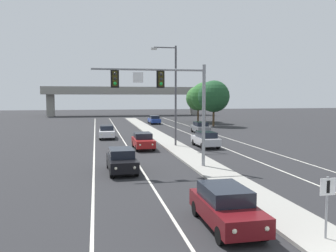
{
  "coord_description": "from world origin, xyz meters",
  "views": [
    {
      "loc": [
        -7.78,
        -7.89,
        5.12
      ],
      "look_at": [
        -3.2,
        14.29,
        3.2
      ],
      "focal_mm": 37.38,
      "sensor_mm": 36.0,
      "label": 1
    }
  ],
  "objects_px": {
    "car_receding_silver": "(206,139)",
    "car_receding_grey": "(200,127)",
    "car_oncoming_red": "(143,141)",
    "tree_far_right_a": "(214,96)",
    "car_oncoming_darkred": "(226,206)",
    "tree_far_right_c": "(205,96)",
    "car_receding_blue": "(154,120)",
    "street_lamp_median": "(174,90)",
    "car_oncoming_white": "(107,132)",
    "tree_far_right_b": "(198,98)",
    "car_oncoming_black": "(122,160)",
    "median_sign_post": "(327,198)",
    "overhead_signal_mast": "(169,93)"
  },
  "relations": [
    {
      "from": "car_oncoming_red",
      "to": "tree_far_right_a",
      "type": "bearing_deg",
      "value": 56.86
    },
    {
      "from": "tree_far_right_a",
      "to": "tree_far_right_b",
      "type": "bearing_deg",
      "value": 86.22
    },
    {
      "from": "car_oncoming_black",
      "to": "tree_far_right_c",
      "type": "bearing_deg",
      "value": 65.1
    },
    {
      "from": "car_oncoming_red",
      "to": "car_oncoming_white",
      "type": "height_order",
      "value": "same"
    },
    {
      "from": "car_oncoming_red",
      "to": "car_receding_silver",
      "type": "xyz_separation_m",
      "value": [
        6.38,
        -0.04,
        0.0
      ]
    },
    {
      "from": "car_oncoming_white",
      "to": "car_receding_blue",
      "type": "bearing_deg",
      "value": 66.08
    },
    {
      "from": "car_oncoming_darkred",
      "to": "tree_far_right_a",
      "type": "xyz_separation_m",
      "value": [
        14.88,
        44.51,
        4.32
      ]
    },
    {
      "from": "tree_far_right_c",
      "to": "tree_far_right_a",
      "type": "height_order",
      "value": "tree_far_right_a"
    },
    {
      "from": "street_lamp_median",
      "to": "tree_far_right_c",
      "type": "bearing_deg",
      "value": 66.7
    },
    {
      "from": "street_lamp_median",
      "to": "car_oncoming_red",
      "type": "height_order",
      "value": "street_lamp_median"
    },
    {
      "from": "overhead_signal_mast",
      "to": "median_sign_post",
      "type": "xyz_separation_m",
      "value": [
        2.87,
        -13.24,
        -3.77
      ]
    },
    {
      "from": "street_lamp_median",
      "to": "car_oncoming_white",
      "type": "distance_m",
      "value": 11.9
    },
    {
      "from": "car_receding_blue",
      "to": "tree_far_right_b",
      "type": "xyz_separation_m",
      "value": [
        9.96,
        4.85,
        3.9
      ]
    },
    {
      "from": "car_oncoming_red",
      "to": "car_receding_blue",
      "type": "relative_size",
      "value": 1.0
    },
    {
      "from": "car_receding_silver",
      "to": "tree_far_right_b",
      "type": "distance_m",
      "value": 37.04
    },
    {
      "from": "car_oncoming_red",
      "to": "car_oncoming_white",
      "type": "relative_size",
      "value": 0.99
    },
    {
      "from": "tree_far_right_b",
      "to": "tree_far_right_c",
      "type": "bearing_deg",
      "value": -92.88
    },
    {
      "from": "median_sign_post",
      "to": "car_receding_silver",
      "type": "bearing_deg",
      "value": 82.58
    },
    {
      "from": "car_receding_silver",
      "to": "car_receding_grey",
      "type": "height_order",
      "value": "same"
    },
    {
      "from": "tree_far_right_a",
      "to": "car_oncoming_red",
      "type": "bearing_deg",
      "value": -123.14
    },
    {
      "from": "overhead_signal_mast",
      "to": "car_oncoming_red",
      "type": "bearing_deg",
      "value": 92.93
    },
    {
      "from": "car_oncoming_red",
      "to": "car_receding_blue",
      "type": "distance_m",
      "value": 31.24
    },
    {
      "from": "median_sign_post",
      "to": "tree_far_right_c",
      "type": "bearing_deg",
      "value": 76.79
    },
    {
      "from": "car_receding_silver",
      "to": "median_sign_post",
      "type": "bearing_deg",
      "value": -97.42
    },
    {
      "from": "car_oncoming_red",
      "to": "tree_far_right_c",
      "type": "bearing_deg",
      "value": 62.25
    },
    {
      "from": "median_sign_post",
      "to": "car_receding_blue",
      "type": "xyz_separation_m",
      "value": [
        2.82,
        53.73,
        -0.77
      ]
    },
    {
      "from": "car_receding_silver",
      "to": "overhead_signal_mast",
      "type": "bearing_deg",
      "value": -120.84
    },
    {
      "from": "car_oncoming_white",
      "to": "car_oncoming_darkred",
      "type": "bearing_deg",
      "value": -83.16
    },
    {
      "from": "street_lamp_median",
      "to": "car_receding_silver",
      "type": "relative_size",
      "value": 2.23
    },
    {
      "from": "street_lamp_median",
      "to": "car_oncoming_white",
      "type": "bearing_deg",
      "value": 126.27
    },
    {
      "from": "car_oncoming_darkred",
      "to": "tree_far_right_c",
      "type": "height_order",
      "value": "tree_far_right_c"
    },
    {
      "from": "median_sign_post",
      "to": "street_lamp_median",
      "type": "bearing_deg",
      "value": 90.36
    },
    {
      "from": "overhead_signal_mast",
      "to": "car_receding_blue",
      "type": "distance_m",
      "value": 41.14
    },
    {
      "from": "car_oncoming_white",
      "to": "tree_far_right_b",
      "type": "bearing_deg",
      "value": 53.34
    },
    {
      "from": "tree_far_right_a",
      "to": "tree_far_right_b",
      "type": "height_order",
      "value": "tree_far_right_a"
    },
    {
      "from": "street_lamp_median",
      "to": "car_oncoming_white",
      "type": "relative_size",
      "value": 2.22
    },
    {
      "from": "tree_far_right_a",
      "to": "car_oncoming_black",
      "type": "bearing_deg",
      "value": -118.39
    },
    {
      "from": "car_receding_silver",
      "to": "tree_far_right_b",
      "type": "relative_size",
      "value": 0.62
    },
    {
      "from": "street_lamp_median",
      "to": "car_oncoming_red",
      "type": "xyz_separation_m",
      "value": [
        -3.22,
        -0.79,
        -4.97
      ]
    },
    {
      "from": "car_oncoming_darkred",
      "to": "car_oncoming_black",
      "type": "xyz_separation_m",
      "value": [
        -3.29,
        10.89,
        0.0
      ]
    },
    {
      "from": "street_lamp_median",
      "to": "car_oncoming_black",
      "type": "relative_size",
      "value": 2.22
    },
    {
      "from": "street_lamp_median",
      "to": "car_receding_silver",
      "type": "distance_m",
      "value": 5.95
    },
    {
      "from": "street_lamp_median",
      "to": "tree_far_right_c",
      "type": "relative_size",
      "value": 1.28
    },
    {
      "from": "car_oncoming_black",
      "to": "car_receding_grey",
      "type": "height_order",
      "value": "same"
    },
    {
      "from": "median_sign_post",
      "to": "car_receding_blue",
      "type": "bearing_deg",
      "value": 87.0
    },
    {
      "from": "car_receding_blue",
      "to": "car_oncoming_darkred",
      "type": "bearing_deg",
      "value": -96.31
    },
    {
      "from": "car_oncoming_black",
      "to": "car_receding_silver",
      "type": "xyz_separation_m",
      "value": [
        9.19,
        10.04,
        0.0
      ]
    },
    {
      "from": "car_oncoming_darkred",
      "to": "car_receding_blue",
      "type": "distance_m",
      "value": 51.91
    },
    {
      "from": "car_receding_blue",
      "to": "tree_far_right_c",
      "type": "bearing_deg",
      "value": -2.49
    },
    {
      "from": "median_sign_post",
      "to": "car_oncoming_black",
      "type": "bearing_deg",
      "value": 115.39
    }
  ]
}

